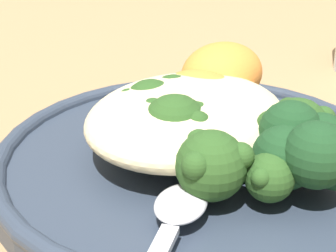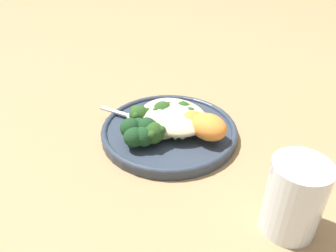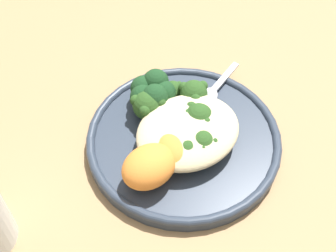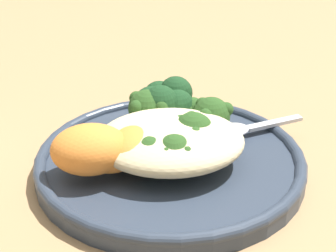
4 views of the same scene
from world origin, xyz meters
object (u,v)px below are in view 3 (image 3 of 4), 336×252
(broccoli_stalk_3, at_px, (185,122))
(sweet_potato_chunk_2, at_px, (149,166))
(broccoli_stalk_1, at_px, (194,143))
(spoon, at_px, (211,93))
(quinoa_mound, at_px, (189,133))
(sweet_potato_chunk_1, at_px, (160,162))
(broccoli_stalk_5, at_px, (168,107))
(broccoli_stalk_4, at_px, (190,99))
(broccoli_stalk_6, at_px, (149,110))
(plate, at_px, (184,140))
(sweet_potato_chunk_0, at_px, (172,149))
(broccoli_stalk_2, at_px, (192,122))
(broccoli_stalk_0, at_px, (184,149))
(kale_tuft, at_px, (152,91))

(broccoli_stalk_3, distance_m, sweet_potato_chunk_2, 0.09)
(broccoli_stalk_1, xyz_separation_m, broccoli_stalk_3, (-0.01, -0.03, 0.00))
(sweet_potato_chunk_2, bearing_deg, spoon, -156.31)
(quinoa_mound, bearing_deg, sweet_potato_chunk_2, 12.20)
(sweet_potato_chunk_1, bearing_deg, quinoa_mound, -166.08)
(broccoli_stalk_1, distance_m, broccoli_stalk_5, 0.07)
(broccoli_stalk_4, xyz_separation_m, broccoli_stalk_6, (0.06, -0.01, 0.00))
(broccoli_stalk_6, relative_size, sweet_potato_chunk_2, 1.24)
(plate, bearing_deg, quinoa_mound, 85.52)
(quinoa_mound, relative_size, sweet_potato_chunk_2, 1.97)
(sweet_potato_chunk_2, distance_m, spoon, 0.16)
(broccoli_stalk_4, bearing_deg, broccoli_stalk_5, 141.44)
(quinoa_mound, bearing_deg, broccoli_stalk_5, -96.65)
(broccoli_stalk_1, distance_m, sweet_potato_chunk_0, 0.03)
(broccoli_stalk_1, xyz_separation_m, broccoli_stalk_4, (-0.04, -0.06, 0.00))
(broccoli_stalk_2, distance_m, broccoli_stalk_6, 0.06)
(broccoli_stalk_3, xyz_separation_m, sweet_potato_chunk_1, (0.06, 0.03, -0.00))
(broccoli_stalk_2, bearing_deg, plate, -168.67)
(broccoli_stalk_0, distance_m, broccoli_stalk_6, 0.08)
(broccoli_stalk_4, relative_size, sweet_potato_chunk_0, 1.86)
(plate, bearing_deg, sweet_potato_chunk_2, 20.94)
(plate, distance_m, sweet_potato_chunk_2, 0.09)
(broccoli_stalk_1, bearing_deg, spoon, 92.11)
(broccoli_stalk_0, xyz_separation_m, broccoli_stalk_6, (0.00, -0.08, 0.00))
(plate, relative_size, broccoli_stalk_0, 3.21)
(broccoli_stalk_2, xyz_separation_m, sweet_potato_chunk_0, (0.05, 0.02, -0.00))
(quinoa_mound, height_order, broccoli_stalk_5, quinoa_mound)
(broccoli_stalk_4, distance_m, broccoli_stalk_5, 0.03)
(broccoli_stalk_1, height_order, broccoli_stalk_4, broccoli_stalk_4)
(sweet_potato_chunk_2, xyz_separation_m, spoon, (-0.15, -0.07, -0.02))
(sweet_potato_chunk_1, relative_size, kale_tuft, 0.86)
(kale_tuft, bearing_deg, broccoli_stalk_3, 95.86)
(quinoa_mound, xyz_separation_m, broccoli_stalk_0, (0.02, 0.02, -0.00))
(sweet_potato_chunk_2, bearing_deg, broccoli_stalk_4, -149.97)
(spoon, bearing_deg, kale_tuft, 134.24)
(broccoli_stalk_5, distance_m, spoon, 0.07)
(sweet_potato_chunk_0, bearing_deg, broccoli_stalk_6, -99.43)
(broccoli_stalk_0, height_order, sweet_potato_chunk_1, broccoli_stalk_0)
(plate, height_order, broccoli_stalk_3, broccoli_stalk_3)
(broccoli_stalk_6, relative_size, sweet_potato_chunk_0, 1.36)
(plate, relative_size, sweet_potato_chunk_2, 3.68)
(plate, xyz_separation_m, quinoa_mound, (0.00, 0.01, 0.03))
(broccoli_stalk_6, height_order, spoon, broccoli_stalk_6)
(sweet_potato_chunk_0, distance_m, sweet_potato_chunk_1, 0.02)
(broccoli_stalk_2, xyz_separation_m, broccoli_stalk_4, (-0.02, -0.04, -0.00))
(broccoli_stalk_3, relative_size, sweet_potato_chunk_2, 1.16)
(sweet_potato_chunk_1, bearing_deg, broccoli_stalk_3, -153.21)
(broccoli_stalk_1, xyz_separation_m, kale_tuft, (-0.00, -0.10, 0.00))
(broccoli_stalk_0, xyz_separation_m, sweet_potato_chunk_2, (0.05, -0.00, 0.01))
(quinoa_mound, xyz_separation_m, broccoli_stalk_1, (0.00, 0.01, -0.00))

